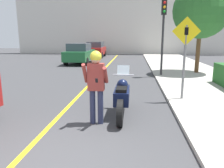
% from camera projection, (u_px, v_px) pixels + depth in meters
% --- Properties ---
extents(ground_plane, '(80.00, 80.00, 0.00)m').
position_uv_depth(ground_plane, '(46.00, 168.00, 3.65)').
color(ground_plane, '#38383A').
extents(road_center_line, '(0.12, 36.00, 0.01)m').
position_uv_depth(road_center_line, '(87.00, 87.00, 9.55)').
color(road_center_line, yellow).
rests_on(road_center_line, ground).
extents(building_backdrop, '(28.00, 1.20, 8.68)m').
position_uv_depth(building_backdrop, '(123.00, 20.00, 28.05)').
color(building_backdrop, beige).
rests_on(building_backdrop, ground).
extents(motorcycle, '(0.62, 2.34, 1.32)m').
position_uv_depth(motorcycle, '(122.00, 97.00, 6.10)').
color(motorcycle, black).
rests_on(motorcycle, ground).
extents(person_biker, '(0.59, 0.49, 1.83)m').
position_uv_depth(person_biker, '(96.00, 79.00, 5.32)').
color(person_biker, '#282D4C').
rests_on(person_biker, ground).
extents(crossing_sign, '(0.91, 0.08, 2.69)m').
position_uv_depth(crossing_sign, '(185.00, 51.00, 7.11)').
color(crossing_sign, slate).
rests_on(crossing_sign, sidewalk_curb).
extents(traffic_light, '(0.26, 0.30, 3.97)m').
position_uv_depth(traffic_light, '(163.00, 24.00, 11.61)').
color(traffic_light, '#2D2D30').
rests_on(traffic_light, sidewalk_curb).
extents(street_tree, '(3.17, 3.17, 5.13)m').
position_uv_depth(street_tree, '(201.00, 10.00, 12.27)').
color(street_tree, brown).
rests_on(street_tree, sidewalk_curb).
extents(parked_car_green, '(1.88, 4.20, 1.68)m').
position_uv_depth(parked_car_green, '(80.00, 53.00, 18.08)').
color(parked_car_green, black).
rests_on(parked_car_green, ground).
extents(parked_car_red, '(1.88, 4.20, 1.68)m').
position_uv_depth(parked_car_red, '(96.00, 49.00, 24.19)').
color(parked_car_red, black).
rests_on(parked_car_red, ground).
extents(parked_car_black, '(1.88, 4.20, 1.68)m').
position_uv_depth(parked_car_black, '(98.00, 47.00, 29.83)').
color(parked_car_black, black).
rests_on(parked_car_black, ground).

